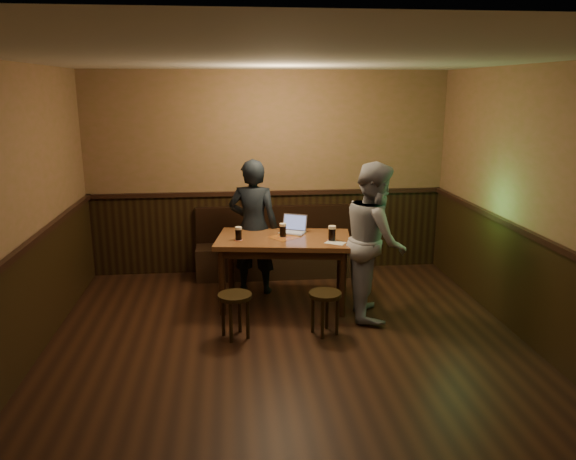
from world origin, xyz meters
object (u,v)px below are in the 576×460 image
at_px(bench, 276,253).
at_px(stool_right, 325,301).
at_px(pint_left, 238,233).
at_px(pint_right, 332,233).
at_px(person_grey, 375,240).
at_px(laptop, 293,228).
at_px(person_suit, 253,227).
at_px(pint_mid, 283,230).
at_px(stool_left, 235,303).
at_px(pub_table, 284,246).

xyz_separation_m(bench, stool_right, (0.35, -2.02, 0.06)).
relative_size(bench, stool_right, 4.69).
xyz_separation_m(stool_right, pint_left, (-0.88, 0.84, 0.55)).
distance_m(pint_right, person_grey, 0.50).
bearing_deg(laptop, person_suit, 177.43).
bearing_deg(pint_mid, person_suit, 126.18).
bearing_deg(pint_left, bench, 65.64).
xyz_separation_m(bench, person_grey, (0.99, -1.55, 0.58)).
xyz_separation_m(stool_left, person_grey, (1.59, 0.46, 0.51)).
bearing_deg(pint_right, laptop, 133.99).
bearing_deg(pint_mid, bench, 89.58).
relative_size(bench, stool_left, 4.56).
distance_m(pint_left, laptop, 0.73).
height_order(pub_table, pint_left, pint_left).
xyz_separation_m(pint_mid, person_suit, (-0.33, 0.45, -0.06)).
height_order(pint_left, person_grey, person_grey).
bearing_deg(person_grey, pint_mid, 72.49).
bearing_deg(person_grey, pint_right, 69.85).
xyz_separation_m(stool_right, pint_right, (0.19, 0.70, 0.55)).
xyz_separation_m(pint_right, person_suit, (-0.88, 0.67, -0.07)).
distance_m(pint_left, pint_mid, 0.53).
distance_m(laptop, person_grey, 1.07).
bearing_deg(stool_right, pub_table, 111.09).
height_order(pint_left, person_suit, person_suit).
bearing_deg(bench, stool_right, -80.22).
distance_m(stool_left, pint_mid, 1.21).
xyz_separation_m(stool_left, stool_right, (0.95, -0.02, -0.01)).
bearing_deg(bench, person_suit, -117.38).
bearing_deg(person_suit, pint_mid, 139.52).
distance_m(pub_table, stool_right, 1.03).
bearing_deg(laptop, pint_mid, -101.68).
xyz_separation_m(pub_table, person_grey, (0.99, -0.43, 0.16)).
height_order(laptop, person_suit, person_suit).
bearing_deg(stool_left, pub_table, 55.85).
relative_size(person_suit, person_grey, 0.97).
xyz_separation_m(stool_left, person_suit, (0.27, 1.36, 0.47)).
distance_m(bench, pub_table, 1.19).
height_order(pint_mid, person_grey, person_grey).
bearing_deg(stool_left, bench, 73.29).
distance_m(stool_right, person_suit, 1.61).
bearing_deg(pint_mid, person_grey, -24.24).
height_order(pub_table, stool_left, pub_table).
xyz_separation_m(stool_right, person_grey, (0.64, 0.47, 0.52)).
height_order(pint_right, person_grey, person_grey).
distance_m(stool_right, person_grey, 0.95).
distance_m(bench, stool_right, 2.05).
xyz_separation_m(pint_left, person_suit, (0.20, 0.53, -0.06)).
distance_m(pint_left, pint_right, 1.09).
relative_size(pint_left, pint_mid, 0.96).
distance_m(pint_left, person_grey, 1.57).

